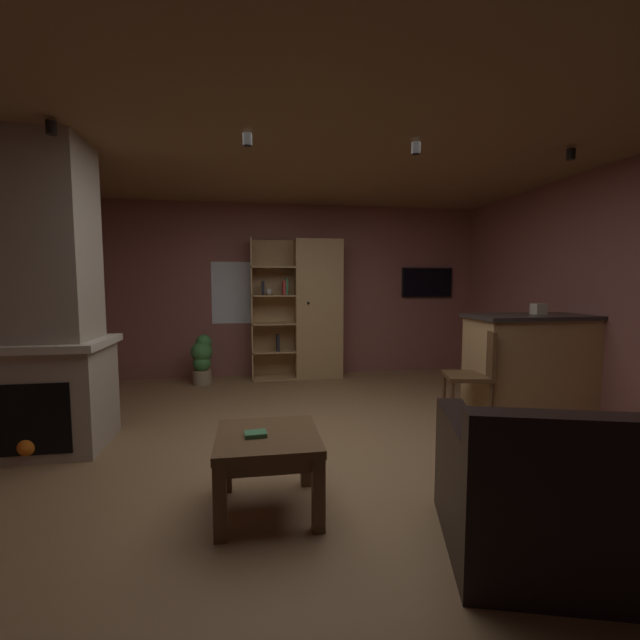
{
  "coord_description": "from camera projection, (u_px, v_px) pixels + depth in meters",
  "views": [
    {
      "loc": [
        -0.59,
        -3.24,
        1.39
      ],
      "look_at": [
        0.0,
        0.4,
        1.05
      ],
      "focal_mm": 23.47,
      "sensor_mm": 36.0,
      "label": 1
    }
  ],
  "objects": [
    {
      "name": "floor",
      "position": [
        328.0,
        454.0,
        3.4
      ],
      "size": [
        5.68,
        5.97,
        0.02
      ],
      "primitive_type": "cube",
      "color": "olive",
      "rests_on": "ground"
    },
    {
      "name": "wall_back",
      "position": [
        292.0,
        290.0,
        6.25
      ],
      "size": [
        5.8,
        0.06,
        2.52
      ],
      "primitive_type": "cube",
      "color": "#8E544C",
      "rests_on": "ground"
    },
    {
      "name": "ceiling",
      "position": [
        328.0,
        131.0,
        3.17
      ],
      "size": [
        5.68,
        5.97,
        0.02
      ],
      "primitive_type": "cube",
      "color": "#8E6B47"
    },
    {
      "name": "window_pane_back",
      "position": [
        233.0,
        293.0,
        6.08
      ],
      "size": [
        0.6,
        0.01,
        0.9
      ],
      "primitive_type": "cube",
      "color": "white"
    },
    {
      "name": "stone_fireplace",
      "position": [
        41.0,
        313.0,
        3.4
      ],
      "size": [
        1.01,
        0.79,
        2.52
      ],
      "color": "tan",
      "rests_on": "ground"
    },
    {
      "name": "bookshelf_cabinet",
      "position": [
        312.0,
        310.0,
        6.05
      ],
      "size": [
        1.29,
        0.41,
        1.99
      ],
      "color": "tan",
      "rests_on": "ground"
    },
    {
      "name": "kitchen_bar_counter",
      "position": [
        542.0,
        364.0,
        4.37
      ],
      "size": [
        1.55,
        0.65,
        1.05
      ],
      "color": "tan",
      "rests_on": "ground"
    },
    {
      "name": "tissue_box",
      "position": [
        539.0,
        309.0,
        4.37
      ],
      "size": [
        0.12,
        0.12,
        0.11
      ],
      "primitive_type": "cube",
      "rotation": [
        0.0,
        0.0,
        -0.02
      ],
      "color": "#BFB299",
      "rests_on": "kitchen_bar_counter"
    },
    {
      "name": "leather_couch",
      "position": [
        622.0,
        504.0,
        2.04
      ],
      "size": [
        1.77,
        1.29,
        0.84
      ],
      "color": "black",
      "rests_on": "ground"
    },
    {
      "name": "coffee_table",
      "position": [
        268.0,
        449.0,
        2.52
      ],
      "size": [
        0.61,
        0.62,
        0.47
      ],
      "color": "brown",
      "rests_on": "ground"
    },
    {
      "name": "table_book_0",
      "position": [
        256.0,
        434.0,
        2.48
      ],
      "size": [
        0.14,
        0.11,
        0.03
      ],
      "primitive_type": "cube",
      "rotation": [
        0.0,
        0.0,
        0.07
      ],
      "color": "#387247",
      "rests_on": "coffee_table"
    },
    {
      "name": "dining_chair",
      "position": [
        476.0,
        370.0,
        4.1
      ],
      "size": [
        0.51,
        0.51,
        0.92
      ],
      "color": "brown",
      "rests_on": "ground"
    },
    {
      "name": "potted_floor_plant",
      "position": [
        202.0,
        358.0,
        5.64
      ],
      "size": [
        0.29,
        0.29,
        0.68
      ],
      "color": "#9E896B",
      "rests_on": "ground"
    },
    {
      "name": "wall_mounted_tv",
      "position": [
        427.0,
        282.0,
        6.51
      ],
      "size": [
        0.81,
        0.06,
        0.45
      ],
      "color": "black"
    },
    {
      "name": "track_light_spot_0",
      "position": [
        51.0,
        128.0,
        2.89
      ],
      "size": [
        0.07,
        0.07,
        0.09
      ],
      "primitive_type": "cylinder",
      "color": "black"
    },
    {
      "name": "track_light_spot_1",
      "position": [
        247.0,
        140.0,
        3.14
      ],
      "size": [
        0.07,
        0.07,
        0.09
      ],
      "primitive_type": "cylinder",
      "color": "black"
    },
    {
      "name": "track_light_spot_2",
      "position": [
        416.0,
        148.0,
        3.34
      ],
      "size": [
        0.07,
        0.07,
        0.09
      ],
      "primitive_type": "cylinder",
      "color": "black"
    },
    {
      "name": "track_light_spot_3",
      "position": [
        571.0,
        154.0,
        3.5
      ],
      "size": [
        0.07,
        0.07,
        0.09
      ],
      "primitive_type": "cylinder",
      "color": "black"
    }
  ]
}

